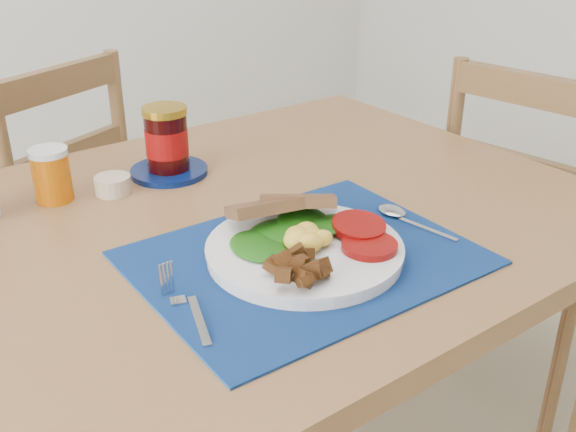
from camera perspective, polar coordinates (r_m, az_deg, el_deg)
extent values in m
cube|color=brown|center=(1.08, -8.44, -2.24)|extent=(1.40, 0.90, 0.04)
cylinder|color=brown|center=(1.86, 3.77, -2.29)|extent=(0.06, 0.06, 0.71)
cube|color=brown|center=(1.89, -20.46, -1.73)|extent=(0.52, 0.51, 0.04)
cylinder|color=brown|center=(2.19, -18.97, -3.92)|extent=(0.03, 0.03, 0.39)
cylinder|color=brown|center=(1.98, -12.75, -6.43)|extent=(0.03, 0.03, 0.39)
cylinder|color=brown|center=(1.80, -20.17, -11.21)|extent=(0.03, 0.03, 0.39)
cube|color=brown|center=(1.61, -18.91, 10.69)|extent=(0.34, 0.17, 0.46)
cube|color=brown|center=(1.83, 20.24, -2.44)|extent=(0.44, 0.45, 0.04)
cylinder|color=brown|center=(2.12, 17.21, -4.56)|extent=(0.03, 0.03, 0.39)
cylinder|color=brown|center=(1.76, 21.78, -12.32)|extent=(0.03, 0.03, 0.39)
cylinder|color=brown|center=(1.88, 12.30, -8.23)|extent=(0.03, 0.03, 0.39)
cube|color=brown|center=(1.53, 19.86, 10.04)|extent=(0.08, 0.36, 0.46)
cube|color=black|center=(0.98, 1.40, -3.55)|extent=(0.48, 0.38, 0.00)
cylinder|color=silver|center=(0.98, 1.41, -2.99)|extent=(0.28, 0.28, 0.02)
ellipsoid|color=yellow|center=(0.96, 1.84, -1.70)|extent=(0.07, 0.06, 0.03)
cylinder|color=#940C05|center=(0.98, 6.42, -1.88)|extent=(0.08, 0.08, 0.01)
ellipsoid|color=#113706|center=(1.00, 0.45, -1.12)|extent=(0.15, 0.09, 0.01)
cube|color=brown|center=(1.03, -0.45, 1.02)|extent=(0.13, 0.11, 0.04)
cube|color=#B2B5BA|center=(0.85, -7.53, -8.77)|extent=(0.05, 0.11, 0.00)
cube|color=#B2B5BA|center=(0.90, -9.84, -6.60)|extent=(0.04, 0.06, 0.00)
cube|color=#B2B5BA|center=(1.07, 11.77, -1.15)|extent=(0.03, 0.11, 0.00)
ellipsoid|color=#B2B5BA|center=(1.12, 8.79, 0.35)|extent=(0.04, 0.05, 0.00)
cylinder|color=#BC5705|center=(1.22, -19.37, 3.19)|extent=(0.06, 0.06, 0.09)
cylinder|color=#BFA88C|center=(1.22, -14.60, 2.56)|extent=(0.06, 0.06, 0.03)
cylinder|color=#04144A|center=(1.29, -10.03, 3.76)|extent=(0.15, 0.15, 0.01)
cylinder|color=black|center=(1.27, -10.23, 6.21)|extent=(0.08, 0.08, 0.11)
cylinder|color=maroon|center=(1.27, -10.23, 6.23)|extent=(0.08, 0.08, 0.05)
cylinder|color=#A9841C|center=(1.25, -10.44, 8.78)|extent=(0.08, 0.08, 0.01)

